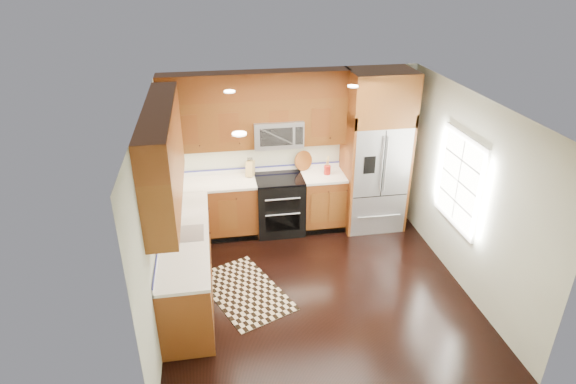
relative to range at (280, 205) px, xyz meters
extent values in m
plane|color=black|center=(0.25, -1.67, -0.47)|extent=(4.00, 4.00, 0.00)
cube|color=#AEB5A2|center=(0.25, 0.33, 0.83)|extent=(4.00, 0.02, 2.60)
cube|color=#AEB5A2|center=(-1.75, -1.67, 0.83)|extent=(0.02, 4.00, 2.60)
cube|color=#AEB5A2|center=(2.25, -1.67, 0.83)|extent=(0.02, 4.00, 2.60)
cube|color=white|center=(2.23, -1.47, 0.93)|extent=(0.04, 1.10, 1.30)
cube|color=white|center=(2.22, -1.47, 0.93)|extent=(0.02, 0.95, 1.15)
cube|color=brown|center=(-1.06, 0.03, -0.02)|extent=(1.37, 0.60, 0.90)
cube|color=brown|center=(0.74, 0.03, -0.02)|extent=(0.72, 0.60, 0.90)
cube|color=brown|center=(-1.45, -1.47, -0.02)|extent=(0.60, 2.40, 0.90)
cube|color=white|center=(-0.32, 0.03, 0.45)|extent=(2.85, 0.62, 0.04)
cube|color=white|center=(-1.45, -1.47, 0.45)|extent=(0.62, 2.40, 0.04)
cube|color=brown|center=(-0.32, 0.17, 1.36)|extent=(2.85, 0.33, 0.75)
cube|color=brown|center=(-1.58, -1.47, 1.36)|extent=(0.33, 2.40, 0.75)
cube|color=brown|center=(-0.32, 0.17, 1.93)|extent=(2.85, 0.33, 0.40)
cube|color=brown|center=(-1.58, -1.47, 1.93)|extent=(0.33, 2.40, 0.40)
cube|color=black|center=(0.00, 0.00, -0.01)|extent=(0.76, 0.64, 0.92)
cube|color=black|center=(0.00, 0.00, 0.47)|extent=(0.76, 0.60, 0.02)
cube|color=black|center=(0.00, -0.31, 0.15)|extent=(0.55, 0.01, 0.18)
cube|color=black|center=(0.00, -0.31, -0.17)|extent=(0.55, 0.01, 0.28)
cylinder|color=#B2B2B7|center=(0.00, -0.34, 0.27)|extent=(0.55, 0.02, 0.02)
cylinder|color=#B2B2B7|center=(0.00, -0.34, 0.00)|extent=(0.55, 0.02, 0.02)
cube|color=#B2B2B7|center=(0.00, 0.13, 1.19)|extent=(0.76, 0.40, 0.42)
cube|color=black|center=(-0.05, -0.06, 1.19)|extent=(0.50, 0.01, 0.28)
cube|color=#B2B2B7|center=(1.55, -0.04, 0.43)|extent=(0.90, 0.74, 1.80)
cube|color=black|center=(1.55, -0.41, 0.78)|extent=(0.01, 0.01, 1.08)
cube|color=black|center=(1.33, -0.41, 0.78)|extent=(0.18, 0.01, 0.28)
cube|color=brown|center=(1.08, -0.04, 0.53)|extent=(0.04, 0.74, 2.00)
cube|color=brown|center=(2.02, -0.04, 0.53)|extent=(0.04, 0.74, 2.00)
cube|color=brown|center=(1.55, -0.04, 1.73)|extent=(0.98, 0.74, 0.80)
cube|color=#B2B2B7|center=(-1.45, -1.47, 0.48)|extent=(0.50, 0.42, 0.02)
cylinder|color=#B2B2B7|center=(-1.65, -1.25, 0.61)|extent=(0.02, 0.02, 0.28)
torus|color=#B2B2B7|center=(-1.65, -1.33, 0.75)|extent=(0.18, 0.02, 0.18)
cube|color=black|center=(-0.72, -1.55, -0.46)|extent=(1.36, 1.66, 0.01)
cube|color=tan|center=(-0.44, 0.19, 0.59)|extent=(0.16, 0.19, 0.24)
cylinder|color=#AA1D15|center=(0.79, 0.04, 0.54)|extent=(0.12, 0.12, 0.14)
cylinder|color=brown|center=(0.44, 0.27, 0.48)|extent=(0.43, 0.43, 0.02)
camera|label=1|loc=(-1.02, -6.85, 3.66)|focal=30.00mm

